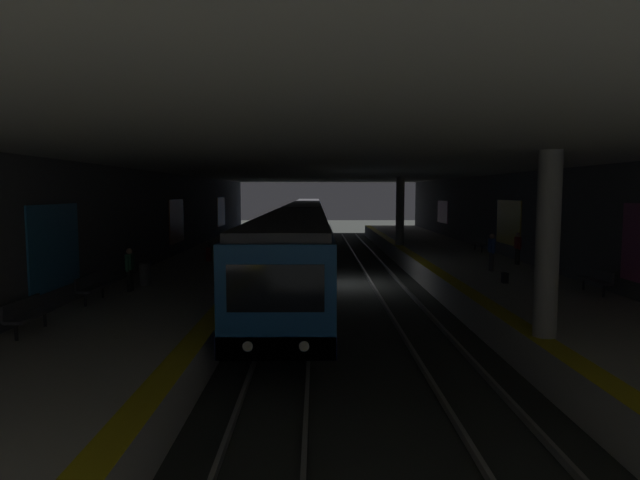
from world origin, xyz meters
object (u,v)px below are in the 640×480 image
at_px(pillar_far, 400,211).
at_px(backpack_on_floor, 505,278).
at_px(person_standing_far, 492,251).
at_px(pillar_near, 548,245).
at_px(bench_left_near, 596,279).
at_px(trash_bin, 145,274).
at_px(bench_right_near, 27,313).
at_px(person_waiting_near, 518,247).
at_px(suitcase_rolling, 209,254).
at_px(bench_right_mid, 91,286).
at_px(metro_train, 304,224).
at_px(person_boarding, 130,268).
at_px(bench_left_mid, 480,243).

xyz_separation_m(pillar_far, backpack_on_floor, (-15.07, -1.76, -2.08)).
bearing_deg(person_standing_far, backpack_on_floor, 171.09).
height_order(pillar_near, bench_left_near, pillar_near).
distance_m(backpack_on_floor, trash_bin, 13.92).
bearing_deg(bench_right_near, backpack_on_floor, -63.37).
bearing_deg(person_waiting_near, pillar_near, 161.96).
bearing_deg(suitcase_rolling, trash_bin, 171.79).
relative_size(pillar_near, trash_bin, 5.35).
distance_m(bench_left_near, person_standing_far, 5.67).
bearing_deg(suitcase_rolling, person_standing_far, -104.76).
bearing_deg(pillar_far, bench_right_mid, 145.26).
relative_size(bench_left_near, backpack_on_floor, 4.25).
xyz_separation_m(pillar_near, pillar_far, (22.81, 0.00, 0.00)).
bearing_deg(suitcase_rolling, pillar_near, -142.30).
xyz_separation_m(pillar_far, bench_left_near, (-17.25, -4.18, -1.75)).
height_order(metro_train, bench_left_near, metro_train).
distance_m(person_waiting_near, backpack_on_floor, 5.88).
bearing_deg(pillar_near, metro_train, 12.49).
relative_size(person_waiting_near, trash_bin, 1.85).
height_order(person_waiting_near, backpack_on_floor, person_waiting_near).
bearing_deg(bench_left_near, person_waiting_near, -0.44).
distance_m(person_standing_far, person_boarding, 15.30).
height_order(pillar_far, bench_left_near, pillar_far).
relative_size(metro_train, suitcase_rolling, 60.12).
xyz_separation_m(bench_left_mid, person_waiting_near, (-5.81, -0.06, 0.32)).
bearing_deg(bench_left_mid, backpack_on_floor, 167.70).
distance_m(pillar_near, bench_left_near, 7.17).
xyz_separation_m(metro_train, bench_right_near, (-29.18, 6.33, -0.45)).
distance_m(person_standing_far, trash_bin, 14.84).
bearing_deg(metro_train, person_waiting_near, -146.88).
bearing_deg(bench_left_mid, person_boarding, 127.71).
distance_m(pillar_near, trash_bin, 14.33).
relative_size(person_waiting_near, person_boarding, 1.01).
bearing_deg(backpack_on_floor, person_boarding, 96.61).
relative_size(bench_right_mid, person_boarding, 1.10).
height_order(person_standing_far, person_boarding, person_standing_far).
bearing_deg(bench_right_mid, person_waiting_near, -62.80).
bearing_deg(bench_left_near, person_standing_far, 19.94).
distance_m(bench_right_mid, person_boarding, 2.00).
bearing_deg(bench_left_mid, metro_train, 45.01).
xyz_separation_m(bench_right_near, trash_bin, (6.97, -0.73, -0.10)).
distance_m(pillar_far, trash_bin, 19.74).
xyz_separation_m(bench_left_mid, suitcase_rolling, (-4.43, 15.32, -0.17)).
distance_m(pillar_far, bench_right_near, 25.91).
relative_size(bench_right_near, person_boarding, 1.10).
bearing_deg(bench_right_near, person_standing_far, -55.28).
distance_m(bench_right_mid, suitcase_rolling, 10.33).
xyz_separation_m(pillar_far, person_boarding, (-16.70, 12.29, -1.44)).
bearing_deg(bench_right_near, bench_right_mid, 0.00).
bearing_deg(person_standing_far, suitcase_rolling, 75.24).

